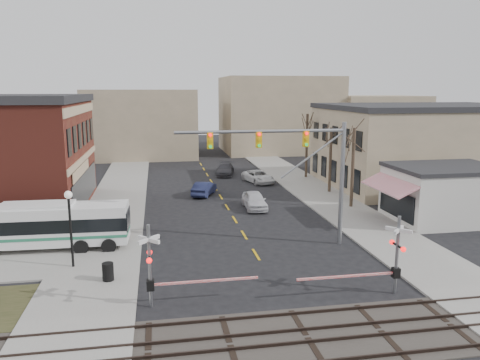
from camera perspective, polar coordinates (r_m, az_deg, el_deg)
name	(u,v)px	position (r m, az deg, el deg)	size (l,w,h in m)	color
ground	(263,266)	(27.39, 2.86, -10.49)	(160.00, 160.00, 0.00)	black
sidewalk_west	(119,196)	(46.06, -14.50, -1.86)	(5.00, 60.00, 0.12)	gray
sidewalk_east	(310,188)	(48.40, 8.53, -1.02)	(5.00, 60.00, 0.12)	gray
ballast_strip	(307,337)	(20.40, 8.16, -18.44)	(160.00, 5.00, 0.06)	#332D28
rail_tracks	(307,335)	(20.36, 8.17, -18.22)	(160.00, 3.91, 0.14)	#2D231E
tan_building	(425,145)	(53.06, 21.60, 3.98)	(20.30, 15.30, 8.50)	gray
awning_shop	(445,193)	(39.35, 23.74, -1.48)	(9.74, 6.20, 4.30)	beige
tree_east_a	(353,168)	(40.79, 13.57, 1.47)	(0.28, 0.28, 6.75)	#382B21
tree_east_b	(330,160)	(46.42, 10.95, 2.42)	(0.28, 0.28, 6.30)	#382B21
tree_east_c	(307,146)	(53.90, 8.13, 4.16)	(0.28, 0.28, 7.20)	#382B21
transit_bus	(38,225)	(32.10, -23.42, -5.09)	(11.19, 2.82, 2.86)	silver
traffic_signal_mast	(299,158)	(29.54, 7.18, 2.65)	(10.78, 0.30, 8.00)	gray
rr_crossing_west	(159,267)	(22.27, -9.83, -10.37)	(5.60, 1.36, 4.00)	gray
rr_crossing_east	(389,256)	(24.33, 17.69, -8.88)	(5.60, 1.36, 4.00)	gray
street_lamp	(70,213)	(27.74, -20.06, -3.80)	(0.44, 0.44, 4.40)	black
trash_bin	(108,272)	(26.00, -15.80, -10.70)	(0.60, 0.60, 0.95)	black
car_a	(254,200)	(39.90, 1.77, -2.48)	(1.73, 4.29, 1.46)	silver
car_b	(204,188)	(45.02, -4.40, -1.04)	(1.42, 4.07, 1.34)	#191F40
car_c	(258,177)	(51.07, 2.26, 0.41)	(2.19, 4.75, 1.32)	silver
car_d	(225,169)	(55.58, -1.84, 1.31)	(1.91, 4.70, 1.36)	#3D3C41
pedestrian_near	(101,233)	(31.36, -16.60, -6.17)	(0.65, 0.43, 1.79)	#534442
pedestrian_far	(102,227)	(32.75, -16.50, -5.54)	(0.81, 0.63, 1.67)	#34415B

